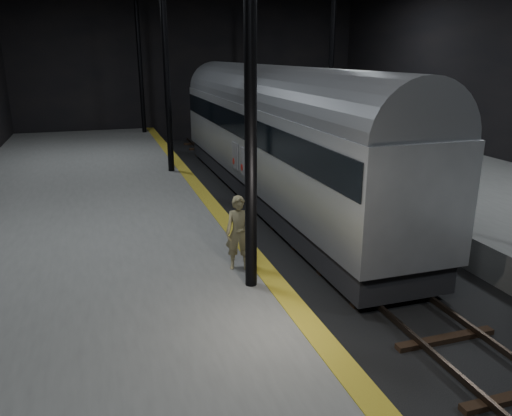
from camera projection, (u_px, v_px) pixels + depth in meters
name	position (u px, v px, depth m)	size (l,w,h in m)	color
ground	(326.00, 245.00, 16.29)	(44.00, 44.00, 0.00)	black
platform_left	(83.00, 258.00, 13.97)	(9.00, 43.80, 1.00)	#555552
platform_right	(512.00, 210.00, 18.33)	(9.00, 43.80, 1.00)	#555552
tactile_strip	(229.00, 226.00, 15.05)	(0.50, 43.80, 0.01)	olive
track	(326.00, 243.00, 16.27)	(2.40, 43.00, 0.24)	#3F3328
train	(272.00, 129.00, 20.32)	(3.05, 20.35, 5.44)	#9EA2A6
woman	(239.00, 233.00, 11.86)	(0.66, 0.43, 1.81)	#918459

